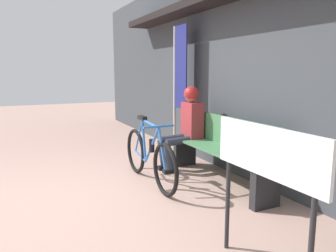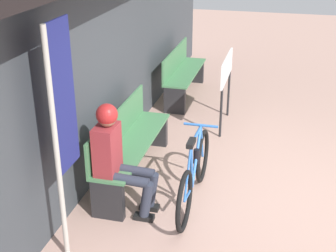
{
  "view_description": "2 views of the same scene",
  "coord_description": "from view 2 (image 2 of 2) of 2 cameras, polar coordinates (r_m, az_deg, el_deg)",
  "views": [
    {
      "loc": [
        3.79,
        -0.6,
        1.49
      ],
      "look_at": [
        -0.19,
        1.31,
        0.75
      ],
      "focal_mm": 35.0,
      "sensor_mm": 36.0,
      "label": 1
    },
    {
      "loc": [
        -4.64,
        0.16,
        3.0
      ],
      "look_at": [
        -0.13,
        1.32,
        0.92
      ],
      "focal_mm": 50.0,
      "sensor_mm": 36.0,
      "label": 2
    }
  ],
  "objects": [
    {
      "name": "banner_pole",
      "position": [
        4.21,
        -12.88,
        1.23
      ],
      "size": [
        0.45,
        0.05,
        2.24
      ],
      "color": "#B7B2A8",
      "rests_on": "ground_plane"
    },
    {
      "name": "park_bench_far",
      "position": [
        8.47,
        1.8,
        6.38
      ],
      "size": [
        1.77,
        0.42,
        0.88
      ],
      "color": "#477F51",
      "rests_on": "ground_plane"
    },
    {
      "name": "storefront_wall",
      "position": [
        5.29,
        -10.44,
        9.07
      ],
      "size": [
        12.0,
        0.56,
        3.2
      ],
      "color": "#3D4247",
      "rests_on": "ground_plane"
    },
    {
      "name": "bicycle",
      "position": [
        5.29,
        3.22,
        -5.9
      ],
      "size": [
        1.68,
        0.4,
        0.88
      ],
      "color": "black",
      "rests_on": "ground_plane"
    },
    {
      "name": "person_seated",
      "position": [
        4.98,
        -6.3,
        -3.19
      ],
      "size": [
        0.34,
        0.65,
        1.27
      ],
      "color": "#2D3342",
      "rests_on": "ground_plane"
    },
    {
      "name": "ground_plane",
      "position": [
        5.53,
        13.85,
        -9.55
      ],
      "size": [
        24.0,
        24.0,
        0.0
      ],
      "primitive_type": "plane",
      "color": "tan"
    },
    {
      "name": "signboard",
      "position": [
        7.12,
        7.15,
        6.39
      ],
      "size": [
        1.06,
        0.04,
        1.12
      ],
      "color": "#232326",
      "rests_on": "ground_plane"
    },
    {
      "name": "park_bench_near",
      "position": [
        5.79,
        -4.7,
        -2.32
      ],
      "size": [
        1.95,
        0.42,
        0.88
      ],
      "color": "#477F51",
      "rests_on": "ground_plane"
    }
  ]
}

